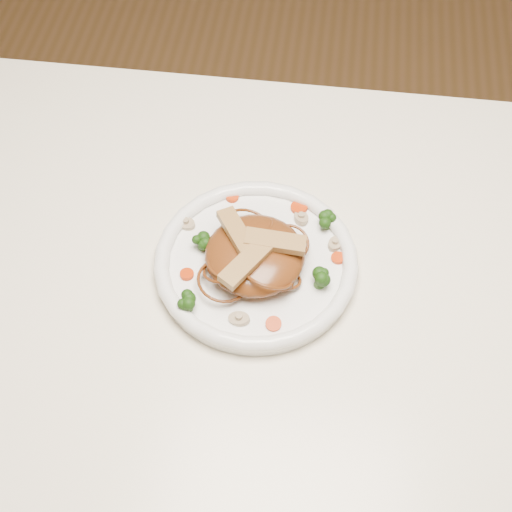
# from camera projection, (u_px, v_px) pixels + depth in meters

# --- Properties ---
(ground) EXTENTS (4.00, 4.00, 0.00)m
(ground) POSITION_uv_depth(u_px,v_px,m) (284.00, 494.00, 1.54)
(ground) COLOR brown
(ground) RESTS_ON ground
(table) EXTENTS (1.20, 0.80, 0.75)m
(table) POSITION_uv_depth(u_px,v_px,m) (299.00, 343.00, 1.01)
(table) COLOR white
(table) RESTS_ON ground
(plate) EXTENTS (0.30, 0.30, 0.02)m
(plate) POSITION_uv_depth(u_px,v_px,m) (256.00, 266.00, 0.95)
(plate) COLOR white
(plate) RESTS_ON table
(noodle_mound) EXTENTS (0.16, 0.16, 0.04)m
(noodle_mound) POSITION_uv_depth(u_px,v_px,m) (255.00, 255.00, 0.92)
(noodle_mound) COLOR #613112
(noodle_mound) RESTS_ON plate
(chicken_a) EXTENTS (0.08, 0.03, 0.01)m
(chicken_a) POSITION_uv_depth(u_px,v_px,m) (275.00, 241.00, 0.91)
(chicken_a) COLOR tan
(chicken_a) RESTS_ON noodle_mound
(chicken_b) EXTENTS (0.06, 0.07, 0.01)m
(chicken_b) POSITION_uv_depth(u_px,v_px,m) (236.00, 231.00, 0.92)
(chicken_b) COLOR tan
(chicken_b) RESTS_ON noodle_mound
(chicken_c) EXTENTS (0.06, 0.08, 0.01)m
(chicken_c) POSITION_uv_depth(u_px,v_px,m) (245.00, 263.00, 0.89)
(chicken_c) COLOR tan
(chicken_c) RESTS_ON noodle_mound
(broccoli_0) EXTENTS (0.03, 0.03, 0.03)m
(broccoli_0) POSITION_uv_depth(u_px,v_px,m) (328.00, 219.00, 0.96)
(broccoli_0) COLOR #1C440E
(broccoli_0) RESTS_ON plate
(broccoli_1) EXTENTS (0.03, 0.03, 0.03)m
(broccoli_1) POSITION_uv_depth(u_px,v_px,m) (202.00, 241.00, 0.95)
(broccoli_1) COLOR #1C440E
(broccoli_1) RESTS_ON plate
(broccoli_2) EXTENTS (0.03, 0.03, 0.03)m
(broccoli_2) POSITION_uv_depth(u_px,v_px,m) (187.00, 301.00, 0.89)
(broccoli_2) COLOR #1C440E
(broccoli_2) RESTS_ON plate
(broccoli_3) EXTENTS (0.03, 0.03, 0.03)m
(broccoli_3) POSITION_uv_depth(u_px,v_px,m) (320.00, 278.00, 0.91)
(broccoli_3) COLOR #1C440E
(broccoli_3) RESTS_ON plate
(carrot_0) EXTENTS (0.02, 0.02, 0.00)m
(carrot_0) POSITION_uv_depth(u_px,v_px,m) (299.00, 207.00, 0.99)
(carrot_0) COLOR red
(carrot_0) RESTS_ON plate
(carrot_1) EXTENTS (0.02, 0.02, 0.00)m
(carrot_1) POSITION_uv_depth(u_px,v_px,m) (187.00, 274.00, 0.93)
(carrot_1) COLOR red
(carrot_1) RESTS_ON plate
(carrot_2) EXTENTS (0.02, 0.02, 0.00)m
(carrot_2) POSITION_uv_depth(u_px,v_px,m) (338.00, 258.00, 0.94)
(carrot_2) COLOR red
(carrot_2) RESTS_ON plate
(carrot_3) EXTENTS (0.02, 0.02, 0.00)m
(carrot_3) POSITION_uv_depth(u_px,v_px,m) (232.00, 197.00, 1.00)
(carrot_3) COLOR red
(carrot_3) RESTS_ON plate
(carrot_4) EXTENTS (0.02, 0.02, 0.00)m
(carrot_4) POSITION_uv_depth(u_px,v_px,m) (273.00, 324.00, 0.89)
(carrot_4) COLOR red
(carrot_4) RESTS_ON plate
(mushroom_0) EXTENTS (0.03, 0.03, 0.01)m
(mushroom_0) POSITION_uv_depth(u_px,v_px,m) (239.00, 319.00, 0.89)
(mushroom_0) COLOR beige
(mushroom_0) RESTS_ON plate
(mushroom_1) EXTENTS (0.03, 0.03, 0.01)m
(mushroom_1) POSITION_uv_depth(u_px,v_px,m) (335.00, 244.00, 0.96)
(mushroom_1) COLOR beige
(mushroom_1) RESTS_ON plate
(mushroom_2) EXTENTS (0.03, 0.03, 0.01)m
(mushroom_2) POSITION_uv_depth(u_px,v_px,m) (186.00, 223.00, 0.97)
(mushroom_2) COLOR beige
(mushroom_2) RESTS_ON plate
(mushroom_3) EXTENTS (0.03, 0.03, 0.01)m
(mushroom_3) POSITION_uv_depth(u_px,v_px,m) (301.00, 218.00, 0.98)
(mushroom_3) COLOR beige
(mushroom_3) RESTS_ON plate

